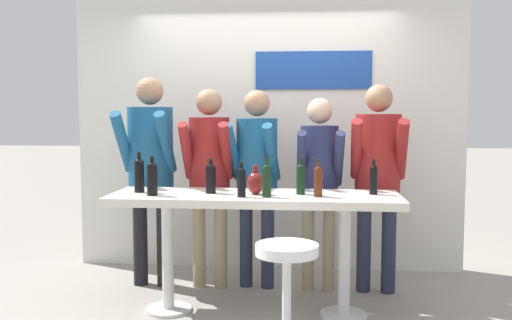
% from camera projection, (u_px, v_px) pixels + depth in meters
% --- Properties ---
extents(ground_plane, '(40.00, 40.00, 0.00)m').
position_uv_depth(ground_plane, '(255.00, 313.00, 4.38)').
color(ground_plane, gray).
extents(back_wall, '(3.78, 0.12, 2.85)m').
position_uv_depth(back_wall, '(268.00, 123.00, 5.58)').
color(back_wall, silver).
rests_on(back_wall, ground_plane).
extents(tasting_table, '(2.18, 0.67, 0.93)m').
position_uv_depth(tasting_table, '(255.00, 212.00, 4.31)').
color(tasting_table, silver).
rests_on(tasting_table, ground_plane).
extents(bar_stool, '(0.43, 0.43, 0.70)m').
position_uv_depth(bar_stool, '(287.00, 280.00, 3.67)').
color(bar_stool, silver).
rests_on(bar_stool, ground_plane).
extents(person_far_left, '(0.49, 0.59, 1.84)m').
position_uv_depth(person_far_left, '(150.00, 158.00, 4.99)').
color(person_far_left, black).
rests_on(person_far_left, ground_plane).
extents(person_left, '(0.42, 0.54, 1.74)m').
position_uv_depth(person_left, '(209.00, 165.00, 4.94)').
color(person_left, gray).
rests_on(person_left, ground_plane).
extents(person_center_left, '(0.48, 0.59, 1.73)m').
position_uv_depth(person_center_left, '(257.00, 166.00, 4.94)').
color(person_center_left, '#23283D').
rests_on(person_center_left, ground_plane).
extents(person_center, '(0.39, 0.51, 1.66)m').
position_uv_depth(person_center, '(319.00, 172.00, 4.84)').
color(person_center, gray).
rests_on(person_center, ground_plane).
extents(person_center_right, '(0.48, 0.59, 1.77)m').
position_uv_depth(person_center_right, '(378.00, 165.00, 4.80)').
color(person_center_right, '#23283D').
rests_on(person_center_right, ground_plane).
extents(wine_bottle_0, '(0.08, 0.08, 0.27)m').
position_uv_depth(wine_bottle_0, '(211.00, 177.00, 4.34)').
color(wine_bottle_0, black).
rests_on(wine_bottle_0, tasting_table).
extents(wine_bottle_1, '(0.07, 0.07, 0.28)m').
position_uv_depth(wine_bottle_1, '(301.00, 177.00, 4.28)').
color(wine_bottle_1, black).
rests_on(wine_bottle_1, tasting_table).
extents(wine_bottle_2, '(0.08, 0.08, 0.32)m').
position_uv_depth(wine_bottle_2, '(139.00, 174.00, 4.39)').
color(wine_bottle_2, black).
rests_on(wine_bottle_2, tasting_table).
extents(wine_bottle_3, '(0.07, 0.07, 0.29)m').
position_uv_depth(wine_bottle_3, '(267.00, 179.00, 4.14)').
color(wine_bottle_3, black).
rests_on(wine_bottle_3, tasting_table).
extents(wine_bottle_4, '(0.06, 0.06, 0.27)m').
position_uv_depth(wine_bottle_4, '(374.00, 178.00, 4.27)').
color(wine_bottle_4, black).
rests_on(wine_bottle_4, tasting_table).
extents(wine_bottle_5, '(0.06, 0.06, 0.27)m').
position_uv_depth(wine_bottle_5, '(318.00, 180.00, 4.16)').
color(wine_bottle_5, '#4C1E0F').
rests_on(wine_bottle_5, tasting_table).
extents(wine_bottle_6, '(0.08, 0.08, 0.30)m').
position_uv_depth(wine_bottle_6, '(152.00, 177.00, 4.22)').
color(wine_bottle_6, black).
rests_on(wine_bottle_6, tasting_table).
extents(wine_bottle_7, '(0.06, 0.06, 0.26)m').
position_uv_depth(wine_bottle_7, '(241.00, 181.00, 4.15)').
color(wine_bottle_7, black).
rests_on(wine_bottle_7, tasting_table).
extents(decorative_vase, '(0.13, 0.13, 0.22)m').
position_uv_depth(decorative_vase, '(256.00, 182.00, 4.29)').
color(decorative_vase, maroon).
rests_on(decorative_vase, tasting_table).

